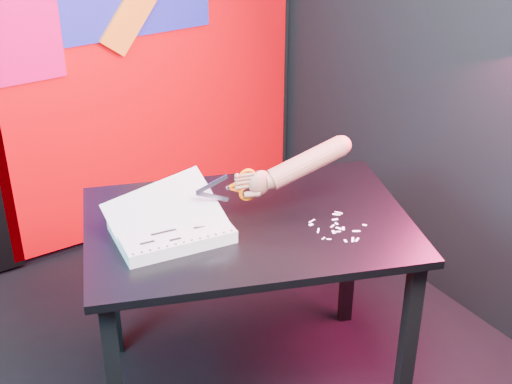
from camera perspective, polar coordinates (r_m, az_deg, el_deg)
room at (r=1.92m, az=-8.21°, el=7.50°), size 3.01×3.01×2.71m
backdrop at (r=3.37m, az=-17.68°, el=8.57°), size 2.88×0.05×2.08m
work_table at (r=2.54m, az=-0.62°, el=-4.26°), size 1.32×1.10×0.75m
printout_stack at (r=2.41m, az=-6.80°, el=-2.98°), size 0.40×0.32×0.20m
scissors at (r=2.42m, az=-1.03°, el=0.52°), size 0.21×0.06×0.12m
hand_forearm at (r=2.47m, az=3.48°, el=2.12°), size 0.41×0.14×0.18m
paper_clippings at (r=2.47m, az=6.57°, el=-2.87°), size 0.19×0.20×0.00m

